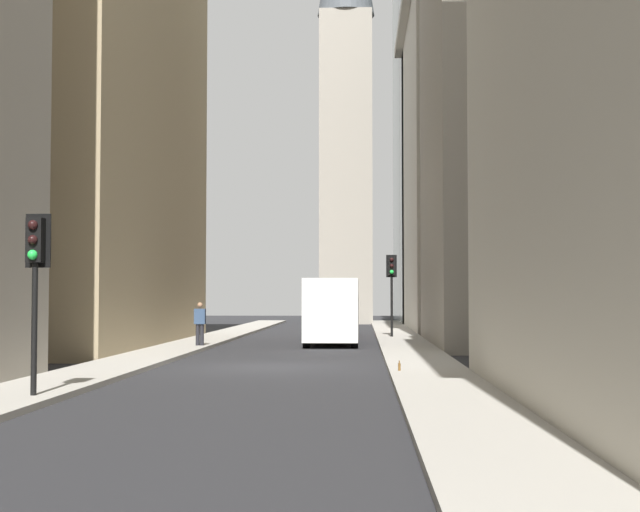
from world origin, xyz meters
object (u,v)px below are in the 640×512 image
Objects in this scene: traffic_light_foreground at (35,261)px; discarded_bottle at (399,367)px; pedestrian at (200,322)px; traffic_light_midblock at (392,276)px; sedan_red at (338,323)px; delivery_truck at (332,311)px.

traffic_light_foreground is 13.58× the size of discarded_bottle.
traffic_light_foreground is at bearing 179.65° from pedestrian.
traffic_light_foreground is 0.92× the size of traffic_light_midblock.
traffic_light_foreground is 27.19m from traffic_light_midblock.
discarded_bottle is (-23.66, -2.26, -0.42)m from sedan_red.
pedestrian is (-3.21, 5.21, -0.38)m from delivery_truck.
traffic_light_foreground is at bearing 165.83° from delivery_truck.
discarded_bottle is at bearing -171.34° from delivery_truck.
traffic_light_foreground reaches higher than delivery_truck.
traffic_light_midblock is at bearing -44.53° from pedestrian.
pedestrian is at bearing 121.60° from delivery_truck.
sedan_red is at bearing 5.47° from discarded_bottle.
pedestrian is at bearing 32.66° from discarded_bottle.
sedan_red is 1.17× the size of traffic_light_foreground.
delivery_truck reaches higher than sedan_red.
delivery_truck is at bearing -180.00° from sedan_red.
traffic_light_midblock is 14.78× the size of discarded_bottle.
sedan_red is at bearing 0.00° from delivery_truck.
traffic_light_midblock reaches higher than delivery_truck.
delivery_truck is 3.74× the size of pedestrian.
pedestrian is 6.40× the size of discarded_bottle.
sedan_red is 1.08× the size of traffic_light_midblock.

